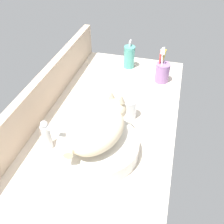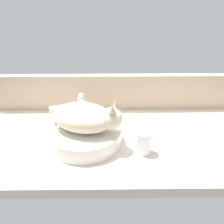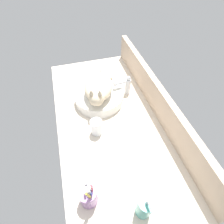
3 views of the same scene
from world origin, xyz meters
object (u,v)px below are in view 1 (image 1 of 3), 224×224
at_px(cat, 99,127).
at_px(water_glass, 129,110).
at_px(sink_basin, 98,147).
at_px(soap_dispenser, 130,57).
at_px(toothbrush_cup, 162,72).
at_px(faucet, 49,134).

xyz_separation_m(cat, water_glass, (0.23, -0.07, -0.08)).
relative_size(sink_basin, soap_dispenser, 1.92).
bearing_deg(cat, sink_basin, 165.26).
height_order(cat, toothbrush_cup, cat).
height_order(sink_basin, soap_dispenser, soap_dispenser).
xyz_separation_m(cat, faucet, (-0.03, 0.19, -0.05)).
distance_m(sink_basin, cat, 0.09).
height_order(soap_dispenser, toothbrush_cup, toothbrush_cup).
relative_size(cat, faucet, 2.23).
distance_m(faucet, water_glass, 0.37).
bearing_deg(toothbrush_cup, soap_dispenser, 62.73).
bearing_deg(toothbrush_cup, cat, 162.90).
height_order(sink_basin, faucet, faucet).
bearing_deg(toothbrush_cup, faucet, 148.53).
distance_m(sink_basin, toothbrush_cup, 0.60).
height_order(cat, faucet, cat).
relative_size(soap_dispenser, water_glass, 1.74).
relative_size(soap_dispenser, toothbrush_cup, 0.86).
height_order(faucet, toothbrush_cup, toothbrush_cup).
bearing_deg(water_glass, soap_dispenser, 11.68).
distance_m(toothbrush_cup, water_glass, 0.35).
bearing_deg(cat, toothbrush_cup, -17.10).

